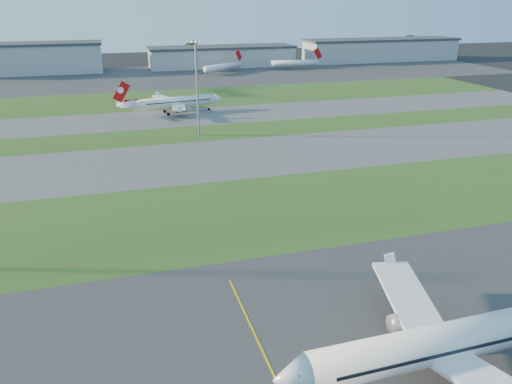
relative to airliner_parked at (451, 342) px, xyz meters
name	(u,v)px	position (x,y,z in m)	size (l,w,h in m)	color
grass_strip_a	(172,221)	(-21.90, 45.96, -4.11)	(300.00, 34.00, 0.01)	#2F4D19
taxiway_a	(153,164)	(-21.90, 78.96, -4.11)	(300.00, 32.00, 0.01)	#515154
grass_strip_b	(144,137)	(-21.90, 103.96, -4.11)	(300.00, 18.00, 0.01)	#2F4D19
taxiway_b	(139,120)	(-21.90, 125.96, -4.11)	(300.00, 26.00, 0.01)	#515154
grass_strip_c	(132,101)	(-21.90, 158.96, -4.11)	(300.00, 40.00, 0.01)	#2F4D19
apron_far	(125,78)	(-21.90, 218.96, -4.11)	(400.00, 80.00, 0.01)	#333335
airliner_parked	(451,342)	(0.00, 0.00, 0.00)	(37.57, 31.89, 11.73)	white
airliner_taxiing	(174,102)	(-9.56, 132.69, -0.42)	(33.68, 28.39, 10.54)	white
mini_jet_near	(223,67)	(27.58, 222.54, -0.84)	(24.20, 18.16, 9.48)	white
mini_jet_far	(295,63)	(68.71, 226.88, -0.84)	(28.64, 5.30, 9.48)	white
light_mast_centre	(197,82)	(-6.90, 101.96, 10.69)	(3.20, 0.70, 25.80)	gray
hangar_west	(30,58)	(-66.90, 248.96, 3.52)	(71.40, 23.00, 15.20)	#A1A4A9
hangar_east	(222,56)	(33.10, 248.96, 1.52)	(81.60, 23.00, 11.20)	#A1A4A9
hangar_far_east	(381,50)	(133.10, 248.96, 2.52)	(96.90, 23.00, 13.20)	#A1A4A9
tree_mid_west	(83,58)	(-41.90, 259.96, 1.72)	(9.90, 9.90, 10.80)	black
tree_mid_east	(191,52)	(18.10, 262.96, 2.69)	(11.55, 11.55, 12.60)	black
tree_east	(313,50)	(93.10, 260.96, 2.04)	(10.45, 10.45, 11.40)	black
tree_far_east	(409,45)	(163.10, 264.96, 3.35)	(12.65, 12.65, 13.80)	black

